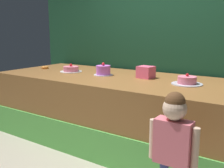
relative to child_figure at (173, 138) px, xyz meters
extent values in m
plane|color=#ADA38E|center=(-0.85, 0.37, -0.69)|extent=(12.00, 12.00, 0.00)
cube|color=brown|center=(-0.85, 1.06, -0.23)|extent=(4.17, 1.38, 0.92)
cube|color=#59B24C|center=(-0.85, 0.36, -0.48)|extent=(4.17, 0.02, 0.41)
cube|color=#19472D|center=(-0.85, 1.85, 0.70)|extent=(4.87, 0.08, 2.77)
cube|color=#D86672|center=(0.00, 0.00, -0.03)|extent=(0.29, 0.13, 0.37)
cylinder|color=beige|center=(-0.18, 0.00, -0.05)|extent=(0.06, 0.06, 0.33)
cylinder|color=beige|center=(0.18, 0.00, -0.05)|extent=(0.06, 0.06, 0.33)
sphere|color=beige|center=(0.00, 0.00, 0.24)|extent=(0.19, 0.19, 0.19)
sphere|color=brown|center=(0.00, 0.00, 0.30)|extent=(0.16, 0.16, 0.16)
cube|color=#F45C82|center=(-0.85, 1.19, 0.31)|extent=(0.21, 0.20, 0.16)
torus|color=orange|center=(-2.62, 1.06, 0.25)|extent=(0.12, 0.12, 0.04)
cylinder|color=white|center=(-2.03, 1.04, 0.23)|extent=(0.33, 0.33, 0.01)
cylinder|color=pink|center=(-2.03, 1.04, 0.28)|extent=(0.23, 0.23, 0.07)
sphere|color=red|center=(-2.03, 1.04, 0.33)|extent=(0.04, 0.04, 0.04)
cylinder|color=silver|center=(-1.44, 1.05, 0.23)|extent=(0.27, 0.27, 0.01)
cylinder|color=#CC66D8|center=(-1.44, 1.05, 0.30)|extent=(0.20, 0.20, 0.13)
sphere|color=red|center=(-1.44, 1.05, 0.39)|extent=(0.04, 0.04, 0.04)
cylinder|color=silver|center=(-0.26, 1.07, 0.23)|extent=(0.36, 0.36, 0.01)
cylinder|color=pink|center=(-0.26, 1.07, 0.28)|extent=(0.21, 0.21, 0.08)
sphere|color=red|center=(-0.26, 1.07, 0.34)|extent=(0.04, 0.04, 0.04)
camera|label=1|loc=(0.69, -1.91, 0.83)|focal=42.43mm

